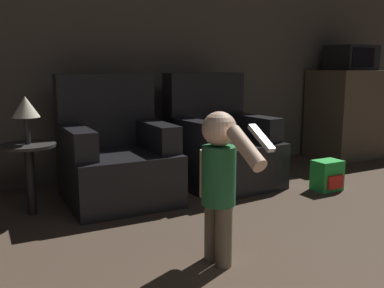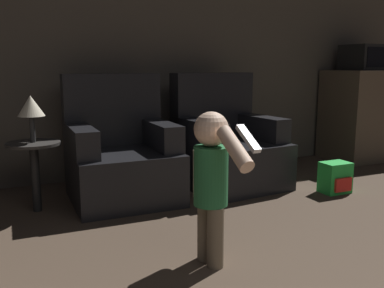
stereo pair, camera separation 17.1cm
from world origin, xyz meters
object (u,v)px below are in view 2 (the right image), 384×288
Objects in this scene: microwave at (367,58)px; armchair_right at (227,147)px; armchair_left at (121,157)px; lamp at (31,107)px; person_toddler at (212,176)px; toy_backpack at (335,178)px.

armchair_right is at bearing -170.49° from microwave.
lamp is (-0.63, -0.06, 0.41)m from armchair_left.
person_toddler is 1.68m from toy_backpack.
lamp is (-1.55, -0.06, 0.41)m from armchair_right.
lamp is (-3.40, -0.37, -0.36)m from microwave.
person_toddler is (-0.81, -1.30, 0.14)m from armchair_right.
person_toddler is at bearing -58.90° from lamp.
armchair_left is 2.96× the size of lamp.
armchair_left is 1.00× the size of armchair_right.
microwave is 1.44× the size of lamp.
toy_backpack is 0.77× the size of lamp.
armchair_left is 1.31m from person_toddler.
microwave is at bearing 4.27° from armchair_right.
microwave reaches higher than armchair_left.
armchair_left is at bearing 160.01° from toy_backpack.
microwave is at bearing 6.26° from lamp.
armchair_right is 1.53m from person_toddler.
microwave is at bearing 7.20° from armchair_left.
armchair_left is 0.75m from lamp.
person_toddler is 1.71× the size of microwave.
lamp is at bearing 26.05° from person_toddler.
armchair_right is at bearing 2.34° from lamp.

